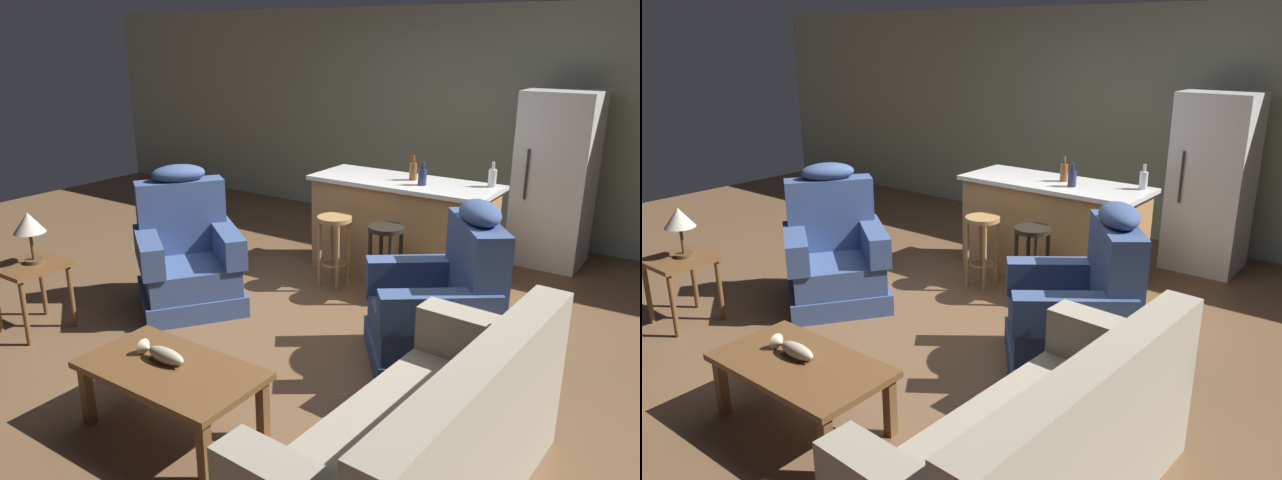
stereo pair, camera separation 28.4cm
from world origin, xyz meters
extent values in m
plane|color=brown|center=(0.00, 0.00, 0.00)|extent=(12.00, 12.00, 0.00)
cube|color=#9EA88E|center=(0.00, 3.12, 1.30)|extent=(12.00, 0.05, 2.60)
cube|color=brown|center=(0.08, -1.73, 0.40)|extent=(1.10, 0.60, 0.04)
cube|color=brown|center=(-0.41, -1.97, 0.19)|extent=(0.06, 0.06, 0.38)
cube|color=brown|center=(0.57, -1.97, 0.19)|extent=(0.06, 0.06, 0.38)
cube|color=brown|center=(-0.41, -1.49, 0.19)|extent=(0.06, 0.06, 0.38)
cube|color=brown|center=(0.57, -1.49, 0.19)|extent=(0.06, 0.06, 0.38)
cube|color=#4C3823|center=(0.02, -1.70, 0.43)|extent=(0.22, 0.07, 0.01)
ellipsoid|color=tan|center=(0.02, -1.70, 0.46)|extent=(0.28, 0.09, 0.09)
cone|color=tan|center=(-0.15, -1.70, 0.46)|extent=(0.06, 0.10, 0.10)
cube|color=#9E937F|center=(1.53, -1.49, 0.31)|extent=(0.94, 1.94, 0.22)
cube|color=#9E937F|center=(1.85, -1.50, 0.68)|extent=(0.30, 1.91, 0.52)
cube|color=#9E937F|center=(1.57, -0.64, 0.56)|extent=(0.85, 0.24, 0.28)
cube|color=#384C7A|center=(-1.16, -0.37, 0.09)|extent=(1.17, 1.17, 0.18)
cube|color=#384C7A|center=(-1.16, -0.37, 0.30)|extent=(1.09, 1.08, 0.24)
cube|color=#384C7A|center=(-1.40, -0.20, 0.74)|extent=(0.63, 0.76, 0.64)
ellipsoid|color=#384C7A|center=(-1.40, -0.20, 1.12)|extent=(0.48, 0.53, 0.16)
cube|color=#384C7A|center=(-0.95, -0.12, 0.55)|extent=(0.75, 0.61, 0.26)
cube|color=#384C7A|center=(-1.33, -0.65, 0.55)|extent=(0.75, 0.61, 0.26)
cube|color=#384C7A|center=(0.98, -0.12, 0.09)|extent=(1.18, 1.18, 0.18)
cube|color=#384C7A|center=(0.98, -0.12, 0.30)|extent=(1.09, 1.08, 0.24)
cube|color=#384C7A|center=(1.22, 0.06, 0.74)|extent=(0.65, 0.75, 0.64)
ellipsoid|color=#384C7A|center=(1.22, 0.06, 1.12)|extent=(0.49, 0.53, 0.16)
cube|color=#384C7A|center=(1.16, -0.39, 0.55)|extent=(0.75, 0.62, 0.26)
cube|color=#384C7A|center=(0.77, 0.14, 0.55)|extent=(0.75, 0.62, 0.26)
cube|color=brown|center=(-1.84, -1.41, 0.54)|extent=(0.48, 0.48, 0.04)
cylinder|color=brown|center=(-1.64, -1.61, 0.26)|extent=(0.04, 0.04, 0.52)
cylinder|color=brown|center=(-2.04, -1.21, 0.26)|extent=(0.04, 0.04, 0.52)
cylinder|color=brown|center=(-1.64, -1.21, 0.26)|extent=(0.04, 0.04, 0.52)
cylinder|color=#4C3823|center=(-1.83, -1.37, 0.58)|extent=(0.14, 0.14, 0.03)
cylinder|color=#4C3823|center=(-1.83, -1.37, 0.70)|extent=(0.02, 0.02, 0.22)
cone|color=#BCB29E|center=(-1.83, -1.37, 0.89)|extent=(0.24, 0.24, 0.16)
cube|color=#AD7F4C|center=(0.00, 1.35, 0.45)|extent=(1.71, 0.63, 0.91)
cube|color=silver|center=(0.00, 1.35, 0.93)|extent=(1.80, 0.70, 0.04)
cylinder|color=#A87A47|center=(-0.38, 0.72, 0.66)|extent=(0.32, 0.32, 0.04)
torus|color=#A87A47|center=(-0.38, 0.72, 0.22)|extent=(0.23, 0.23, 0.02)
cylinder|color=#A87A47|center=(-0.48, 0.62, 0.32)|extent=(0.04, 0.04, 0.64)
cylinder|color=#A87A47|center=(-0.28, 0.62, 0.32)|extent=(0.04, 0.04, 0.64)
cylinder|color=#A87A47|center=(-0.48, 0.82, 0.32)|extent=(0.04, 0.04, 0.64)
cylinder|color=#A87A47|center=(-0.28, 0.82, 0.32)|extent=(0.04, 0.04, 0.64)
cylinder|color=black|center=(0.16, 0.72, 0.66)|extent=(0.32, 0.32, 0.04)
torus|color=black|center=(0.16, 0.72, 0.22)|extent=(0.23, 0.23, 0.02)
cylinder|color=black|center=(0.06, 0.62, 0.32)|extent=(0.04, 0.04, 0.64)
cylinder|color=black|center=(0.26, 0.62, 0.32)|extent=(0.04, 0.04, 0.64)
cylinder|color=black|center=(0.06, 0.82, 0.32)|extent=(0.04, 0.04, 0.64)
cylinder|color=black|center=(0.26, 0.82, 0.32)|extent=(0.04, 0.04, 0.64)
cube|color=white|center=(1.09, 2.55, 0.88)|extent=(0.70, 0.66, 1.76)
cylinder|color=#333338|center=(0.90, 2.20, 0.97)|extent=(0.02, 0.02, 0.50)
cylinder|color=#23284C|center=(0.23, 1.27, 1.02)|extent=(0.08, 0.08, 0.15)
cylinder|color=#23284C|center=(0.23, 1.27, 1.13)|extent=(0.03, 0.03, 0.06)
cylinder|color=brown|center=(0.06, 1.42, 1.03)|extent=(0.07, 0.07, 0.16)
cylinder|color=brown|center=(0.06, 1.42, 1.15)|extent=(0.03, 0.03, 0.07)
cylinder|color=silver|center=(0.78, 1.57, 1.03)|extent=(0.07, 0.07, 0.16)
cylinder|color=silver|center=(0.78, 1.57, 1.14)|extent=(0.03, 0.03, 0.07)
camera|label=1|loc=(2.62, -3.89, 2.26)|focal=35.00mm
camera|label=2|loc=(2.85, -3.72, 2.26)|focal=35.00mm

